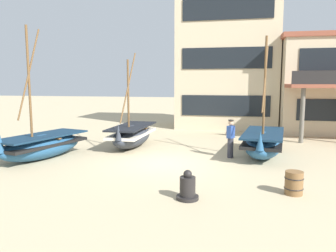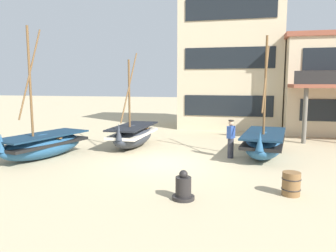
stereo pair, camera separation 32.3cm
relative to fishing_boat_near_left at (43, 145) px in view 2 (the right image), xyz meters
name	(u,v)px [view 2 (the right image)]	position (x,y,z in m)	size (l,w,h in m)	color
ground_plane	(163,162)	(5.34, 0.34, -0.59)	(120.00, 120.00, 0.00)	tan
fishing_boat_near_left	(43,145)	(0.00, 0.00, 0.00)	(2.62, 4.42, 5.60)	#23517A
fishing_boat_centre_large	(264,143)	(9.49, 2.47, 0.02)	(2.23, 4.48, 5.23)	#23517A
fishing_boat_far_right	(133,135)	(3.04, 3.28, 0.03)	(1.60, 4.09, 4.81)	#2D333D
fisherman_by_hull	(231,139)	(8.05, 1.82, 0.25)	(0.36, 0.42, 1.68)	#33333D
capstan_winch	(183,188)	(6.97, -3.72, -0.26)	(0.64, 0.64, 0.85)	black
wooden_barrel	(291,184)	(9.99, -2.67, -0.24)	(0.56, 0.56, 0.70)	brown
harbor_building_main	(231,60)	(7.50, 12.36, 4.32)	(7.29, 5.21, 9.80)	beige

